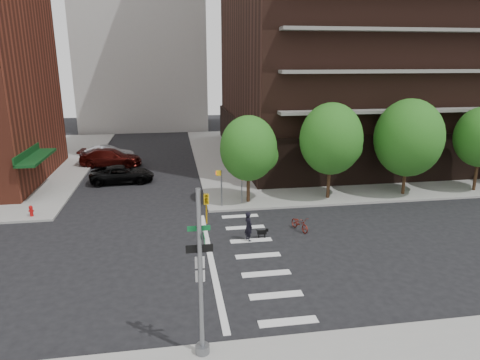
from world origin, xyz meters
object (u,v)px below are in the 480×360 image
(traffic_signal, at_px, (202,287))
(fire_hydrant, at_px, (31,210))
(parked_car_black, at_px, (122,174))
(dog_walker, at_px, (248,226))
(parked_car_maroon, at_px, (111,157))
(parked_car_silver, at_px, (108,155))
(scooter, at_px, (300,223))

(traffic_signal, height_order, fire_hydrant, traffic_signal)
(parked_car_black, xyz_separation_m, dog_walker, (8.35, -13.49, 0.14))
(traffic_signal, height_order, parked_car_maroon, traffic_signal)
(parked_car_black, bearing_deg, traffic_signal, -170.41)
(traffic_signal, xyz_separation_m, parked_car_maroon, (-6.73, 29.24, -1.85))
(parked_car_silver, height_order, scooter, parked_car_silver)
(fire_hydrant, relative_size, scooter, 0.44)
(traffic_signal, xyz_separation_m, fire_hydrant, (-10.03, 15.29, -2.15))
(parked_car_black, bearing_deg, parked_car_maroon, 12.51)
(fire_hydrant, bearing_deg, parked_car_black, 57.11)
(traffic_signal, relative_size, parked_car_silver, 1.16)
(fire_hydrant, height_order, parked_car_silver, parked_car_silver)
(parked_car_maroon, bearing_deg, traffic_signal, -161.81)
(traffic_signal, height_order, scooter, traffic_signal)
(traffic_signal, distance_m, fire_hydrant, 18.42)
(traffic_signal, distance_m, parked_car_maroon, 30.06)
(fire_hydrant, distance_m, parked_car_maroon, 14.34)
(parked_car_maroon, bearing_deg, scooter, -139.17)
(fire_hydrant, xyz_separation_m, parked_car_black, (5.00, 7.73, 0.17))
(dog_walker, bearing_deg, parked_car_maroon, 7.41)
(traffic_signal, relative_size, scooter, 3.59)
(parked_car_black, distance_m, parked_car_maroon, 6.44)
(parked_car_black, height_order, scooter, parked_car_black)
(traffic_signal, bearing_deg, scooter, 57.71)
(dog_walker, bearing_deg, parked_car_silver, 6.94)
(traffic_signal, distance_m, scooter, 12.67)
(scooter, bearing_deg, parked_car_maroon, 107.55)
(parked_car_silver, xyz_separation_m, dog_walker, (10.53, -21.08, 0.01))
(parked_car_black, relative_size, scooter, 3.13)
(parked_car_silver, bearing_deg, traffic_signal, -165.00)
(parked_car_black, bearing_deg, parked_car_silver, 13.27)
(parked_car_maroon, distance_m, parked_car_silver, 1.45)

